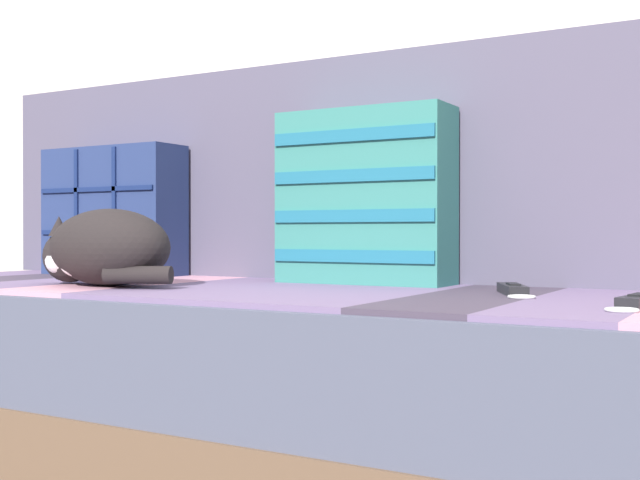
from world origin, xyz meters
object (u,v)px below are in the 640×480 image
Objects in this scene: couch at (257,375)px; game_remote_near at (640,301)px; sleeping_cat at (102,249)px; throw_pillow_striped at (365,197)px; throw_pillow_quilted at (113,211)px; game_remote_far at (513,290)px.

game_remote_near reaches higher than couch.
couch is at bearing 29.83° from sleeping_cat.
throw_pillow_striped is at bearing 154.10° from game_remote_near.
couch is 0.83m from game_remote_near.
couch is at bearing -16.84° from throw_pillow_quilted.
game_remote_near is (0.79, -0.12, 0.20)m from couch.
game_remote_near is (1.08, 0.04, -0.07)m from sleeping_cat.
sleeping_cat is (-0.46, -0.35, -0.12)m from throw_pillow_striped.
couch is 0.59m from game_remote_far.
game_remote_far is at bearing -7.44° from throw_pillow_quilted.
throw_pillow_striped is (0.17, 0.18, 0.39)m from couch.
game_remote_far is at bearing 147.57° from game_remote_near.
throw_pillow_quilted is at bearing 179.96° from throw_pillow_striped.
throw_pillow_quilted is 1.09× the size of sleeping_cat.
throw_pillow_quilted is at bearing 172.56° from game_remote_far.
sleeping_cat is at bearing -150.17° from couch.
game_remote_far is (1.15, -0.15, -0.16)m from throw_pillow_quilted.
sleeping_cat reaches higher than game_remote_near.
throw_pillow_quilted is (-0.59, 0.18, 0.37)m from couch.
game_remote_far is (0.84, 0.20, -0.07)m from sleeping_cat.
sleeping_cat is at bearing -166.86° from game_remote_far.
throw_pillow_striped is (0.76, -0.00, 0.02)m from throw_pillow_quilted.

